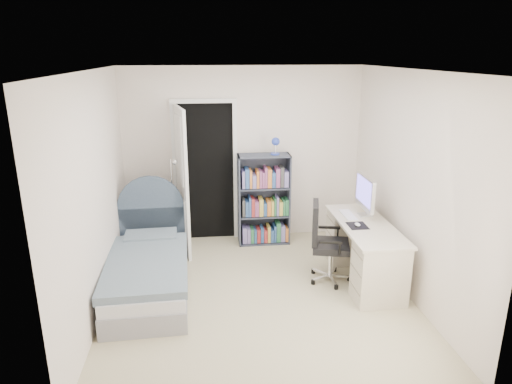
{
  "coord_description": "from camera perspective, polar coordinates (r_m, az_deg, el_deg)",
  "views": [
    {
      "loc": [
        -0.58,
        -4.62,
        2.67
      ],
      "look_at": [
        0.02,
        0.39,
        1.12
      ],
      "focal_mm": 32.0,
      "sensor_mm": 36.0,
      "label": 1
    }
  ],
  "objects": [
    {
      "name": "bed",
      "position": [
        5.52,
        -13.26,
        -9.31
      ],
      "size": [
        0.94,
        1.9,
        1.15
      ],
      "color": "gray",
      "rests_on": "ground"
    },
    {
      "name": "door",
      "position": [
        6.36,
        -8.19,
        2.0
      ],
      "size": [
        0.92,
        0.82,
        2.06
      ],
      "color": "black",
      "rests_on": "ground"
    },
    {
      "name": "floor_lamp",
      "position": [
        6.25,
        -10.08,
        -3.03
      ],
      "size": [
        0.19,
        0.19,
        1.35
      ],
      "color": "silver",
      "rests_on": "ground"
    },
    {
      "name": "desk",
      "position": [
        5.7,
        13.31,
        -6.92
      ],
      "size": [
        0.59,
        1.48,
        1.22
      ],
      "color": "beige",
      "rests_on": "ground"
    },
    {
      "name": "nightstand",
      "position": [
        6.57,
        -12.78,
        -3.56
      ],
      "size": [
        0.41,
        0.41,
        0.61
      ],
      "color": "tan",
      "rests_on": "ground"
    },
    {
      "name": "bookcase",
      "position": [
        6.53,
        1.07,
        -1.32
      ],
      "size": [
        0.73,
        0.31,
        1.55
      ],
      "color": "#3A3F4F",
      "rests_on": "ground"
    },
    {
      "name": "room_shell",
      "position": [
        4.87,
        0.34,
        0.12
      ],
      "size": [
        3.5,
        3.7,
        2.6
      ],
      "color": "tan",
      "rests_on": "ground"
    },
    {
      "name": "office_chair",
      "position": [
        5.53,
        8.55,
        -5.77
      ],
      "size": [
        0.53,
        0.55,
        0.98
      ],
      "color": "silver",
      "rests_on": "ground"
    }
  ]
}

